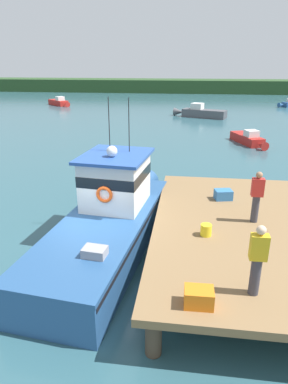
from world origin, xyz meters
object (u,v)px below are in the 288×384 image
(main_fishing_boat, at_px, (111,217))
(moored_boat_mid_harbor, at_px, (249,139))
(moored_boat_near_channel, at_px, (59,102))
(crate_single_by_cleat, at_px, (199,297))
(deckhand_further_back, at_px, (257,196))
(deckhand_by_the_boat, at_px, (257,259))
(moored_boat_far_right, at_px, (201,113))
(bait_bucket, at_px, (206,230))
(crate_stack_near_edge, at_px, (223,195))

(main_fishing_boat, bearing_deg, moored_boat_mid_harbor, 66.76)
(main_fishing_boat, height_order, moored_boat_near_channel, main_fishing_boat)
(crate_single_by_cleat, xyz_separation_m, deckhand_further_back, (1.77, 4.20, 0.67))
(crate_single_by_cleat, distance_m, moored_boat_near_channel, 45.64)
(deckhand_by_the_boat, bearing_deg, deckhand_further_back, 80.73)
(main_fishing_boat, relative_size, deckhand_by_the_boat, 6.10)
(moored_boat_near_channel, bearing_deg, moored_boat_mid_harbor, -42.70)
(moored_boat_mid_harbor, relative_size, moored_boat_far_right, 0.72)
(bait_bucket, distance_m, moored_boat_near_channel, 42.97)
(moored_boat_mid_harbor, height_order, moored_boat_far_right, moored_boat_far_right)
(moored_boat_mid_harbor, bearing_deg, moored_boat_far_right, 104.77)
(crate_single_by_cleat, bearing_deg, crate_stack_near_edge, 80.72)
(crate_stack_near_edge, distance_m, moored_boat_far_right, 27.33)
(moored_boat_near_channel, bearing_deg, main_fishing_boat, -66.92)
(main_fishing_boat, relative_size, moored_boat_far_right, 1.66)
(crate_stack_near_edge, xyz_separation_m, moored_boat_far_right, (-0.21, 27.31, -0.86))
(bait_bucket, relative_size, moored_boat_far_right, 0.06)
(moored_boat_mid_harbor, bearing_deg, crate_stack_near_edge, -102.18)
(main_fishing_boat, bearing_deg, deckhand_by_the_boat, -43.40)
(crate_single_by_cleat, distance_m, crate_stack_near_edge, 6.03)
(main_fishing_boat, xyz_separation_m, moored_boat_mid_harbor, (6.96, 16.20, -0.63))
(bait_bucket, height_order, moored_boat_mid_harbor, bait_bucket)
(main_fishing_boat, height_order, moored_boat_far_right, main_fishing_boat)
(crate_stack_near_edge, xyz_separation_m, bait_bucket, (-0.72, -2.87, -0.01))
(deckhand_further_back, height_order, moored_boat_mid_harbor, deckhand_further_back)
(moored_boat_mid_harbor, bearing_deg, moored_boat_near_channel, 137.30)
(main_fishing_boat, xyz_separation_m, moored_boat_near_channel, (-15.89, 37.28, -0.58))
(bait_bucket, relative_size, moored_boat_near_channel, 0.08)
(crate_stack_near_edge, distance_m, deckhand_by_the_boat, 5.46)
(crate_single_by_cleat, height_order, moored_boat_near_channel, crate_single_by_cleat)
(deckhand_further_back, bearing_deg, crate_single_by_cleat, -112.90)
(crate_stack_near_edge, height_order, moored_boat_near_channel, crate_stack_near_edge)
(bait_bucket, relative_size, deckhand_further_back, 0.21)
(crate_single_by_cleat, height_order, bait_bucket, crate_single_by_cleat)
(moored_boat_mid_harbor, bearing_deg, deckhand_further_back, -98.17)
(moored_boat_near_channel, bearing_deg, moored_boat_far_right, -23.19)
(crate_stack_near_edge, bearing_deg, moored_boat_far_right, 90.44)
(main_fishing_boat, height_order, crate_stack_near_edge, main_fishing_boat)
(bait_bucket, bearing_deg, moored_boat_far_right, 89.04)
(crate_stack_near_edge, bearing_deg, bait_bucket, -103.99)
(main_fishing_boat, bearing_deg, deckhand_further_back, -1.71)
(crate_single_by_cleat, height_order, moored_boat_mid_harbor, crate_single_by_cleat)
(main_fishing_boat, xyz_separation_m, moored_boat_far_right, (3.60, 28.93, -0.49))
(main_fishing_boat, height_order, bait_bucket, main_fishing_boat)
(main_fishing_boat, relative_size, moored_boat_near_channel, 2.38)
(moored_boat_near_channel, bearing_deg, bait_bucket, -63.78)
(main_fishing_boat, xyz_separation_m, bait_bucket, (3.09, -1.26, 0.36))
(main_fishing_boat, height_order, moored_boat_mid_harbor, main_fishing_boat)
(main_fishing_boat, relative_size, moored_boat_mid_harbor, 2.30)
(bait_bucket, xyz_separation_m, deckhand_further_back, (1.52, 1.12, 0.69))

